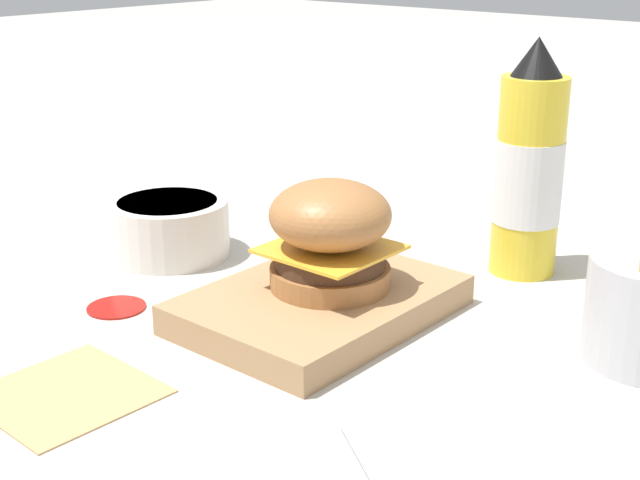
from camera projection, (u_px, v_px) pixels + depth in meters
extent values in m
plane|color=#B7B2A8|center=(302.00, 304.00, 0.88)|extent=(6.00, 6.00, 0.00)
cube|color=#A37A51|center=(320.00, 304.00, 0.84)|extent=(0.25, 0.18, 0.03)
cylinder|color=#9E6638|center=(327.00, 278.00, 0.84)|extent=(0.11, 0.11, 0.02)
cylinder|color=#422819|center=(327.00, 260.00, 0.83)|extent=(0.11, 0.11, 0.02)
cube|color=gold|center=(327.00, 250.00, 0.83)|extent=(0.11, 0.11, 0.00)
ellipsoid|color=#9E6638|center=(327.00, 216.00, 0.82)|extent=(0.11, 0.11, 0.06)
cylinder|color=yellow|center=(528.00, 177.00, 0.93)|extent=(0.07, 0.07, 0.21)
cylinder|color=silver|center=(528.00, 181.00, 0.93)|extent=(0.07, 0.07, 0.09)
cone|color=black|center=(538.00, 56.00, 0.89)|extent=(0.05, 0.05, 0.04)
cylinder|color=silver|center=(169.00, 228.00, 1.00)|extent=(0.14, 0.14, 0.06)
cylinder|color=#CC4C33|center=(167.00, 203.00, 0.99)|extent=(0.11, 0.11, 0.01)
cylinder|color=silver|center=(365.00, 462.00, 0.61)|extent=(0.07, 0.10, 0.01)
cylinder|color=#9E140F|center=(116.00, 307.00, 0.87)|extent=(0.06, 0.06, 0.00)
cube|color=tan|center=(67.00, 393.00, 0.71)|extent=(0.13, 0.13, 0.00)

